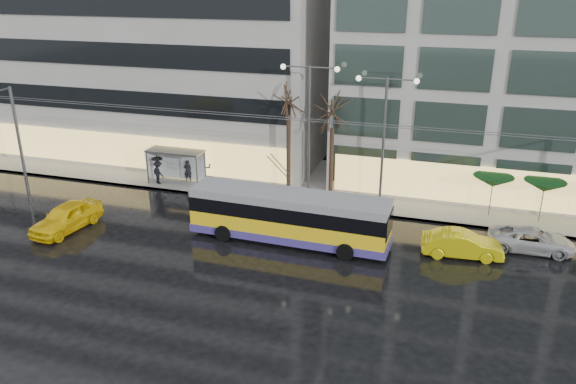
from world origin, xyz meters
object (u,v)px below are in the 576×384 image
at_px(bus_shelter, 172,158).
at_px(street_lamp_near, 309,114).
at_px(taxi_a, 66,217).
at_px(trolleybus, 289,218).

relative_size(bus_shelter, street_lamp_near, 0.47).
xyz_separation_m(street_lamp_near, taxi_a, (-12.68, -9.43, -5.16)).
distance_m(bus_shelter, street_lamp_near, 11.14).
bearing_deg(bus_shelter, street_lamp_near, 0.63).
height_order(street_lamp_near, taxi_a, street_lamp_near).
bearing_deg(taxi_a, trolleybus, 17.35).
distance_m(trolleybus, bus_shelter, 13.06).
bearing_deg(trolleybus, bus_shelter, 148.44).
xyz_separation_m(bus_shelter, taxi_a, (-2.30, -9.32, -1.13)).
bearing_deg(taxi_a, street_lamp_near, 43.47).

